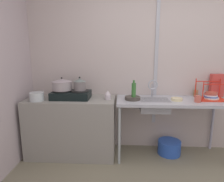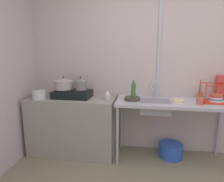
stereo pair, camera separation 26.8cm
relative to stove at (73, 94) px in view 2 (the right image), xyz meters
The scene contains 19 objects.
wall_back 1.50m from the stove, 13.66° to the left, with size 4.95×0.10×2.71m, color #BCAFAA.
wall_metal_strip 1.38m from the stove, 12.85° to the left, with size 0.05×0.01×2.17m, color #A8AAB5.
counter_concrete 0.48m from the stove, behind, with size 1.25×0.57×0.85m, color gray.
counter_sink 1.41m from the stove, ahead, with size 1.51×0.57×0.85m.
stove is the anchor object (origin of this frame).
pot_on_left_burner 0.19m from the stove, behind, with size 0.28×0.28×0.18m.
pot_on_right_burner 0.20m from the stove, ahead, with size 0.17×0.17×0.19m.
pot_beside_stove 0.46m from the stove, 160.46° to the right, with size 0.19×0.19×0.12m.
percolator 0.52m from the stove, ahead, with size 0.08×0.08×0.13m.
sink_basin 1.18m from the stove, ahead, with size 0.40×0.29×0.16m, color #A8AAB5.
faucet 1.17m from the stove, ahead, with size 0.14×0.08×0.26m.
frying_pan 0.87m from the stove, ahead, with size 0.22×0.22×0.04m, color #3F3832.
dish_rack 1.96m from the stove, ahead, with size 0.36×0.28×0.28m.
cup_by_rack 1.72m from the stove, ahead, with size 0.08×0.08×0.09m, color #BC5647.
small_bowl_on_drainboard 1.47m from the stove, ahead, with size 0.15×0.15×0.04m, color beige.
bottle_by_sink 0.88m from the stove, ahead, with size 0.06×0.06×0.28m.
cereal_box 2.13m from the stove, ahead, with size 0.20×0.07×0.34m, color #C93E38.
utensil_jar 1.84m from the stove, ahead, with size 0.06×0.06×0.20m.
bucket_on_floor 1.65m from the stove, ahead, with size 0.33×0.33×0.20m, color blue.
Camera 2 is at (-0.40, -1.22, 1.49)m, focal length 30.76 mm.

